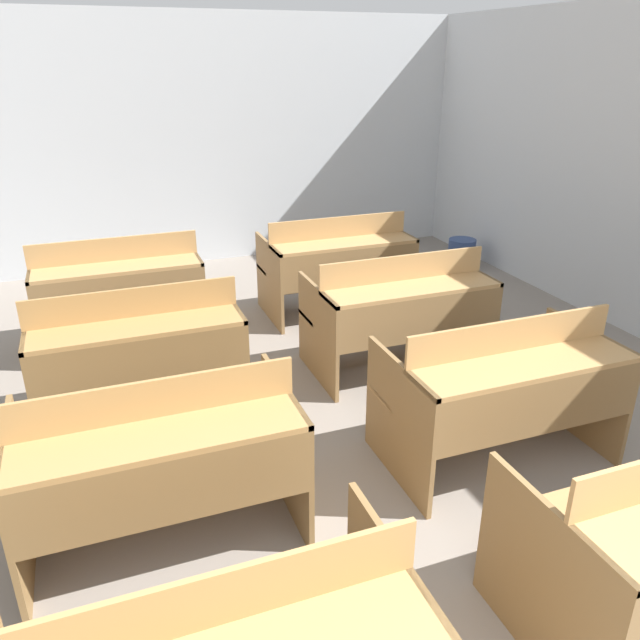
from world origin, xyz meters
The scene contains 8 objects.
wall_back centered at (0.00, 7.06, 1.37)m, with size 6.98×0.06×2.73m.
bench_second_left centered at (-0.77, 2.42, 0.49)m, with size 1.33×0.79×0.93m.
bench_second_right centered at (1.19, 2.42, 0.49)m, with size 1.33×0.79×0.93m.
bench_third_left centered at (-0.75, 3.69, 0.49)m, with size 1.33×0.79×0.93m.
bench_third_right centered at (1.19, 3.72, 0.49)m, with size 1.33×0.79×0.93m.
bench_back_left centered at (-0.78, 4.97, 0.49)m, with size 1.33×0.79×0.93m.
bench_back_right centered at (1.19, 4.98, 0.49)m, with size 1.33×0.79×0.93m.
wastepaper_bin centered at (3.10, 5.80, 0.15)m, with size 0.32×0.32×0.31m.
Camera 1 is at (-0.93, -0.19, 2.28)m, focal length 35.00 mm.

